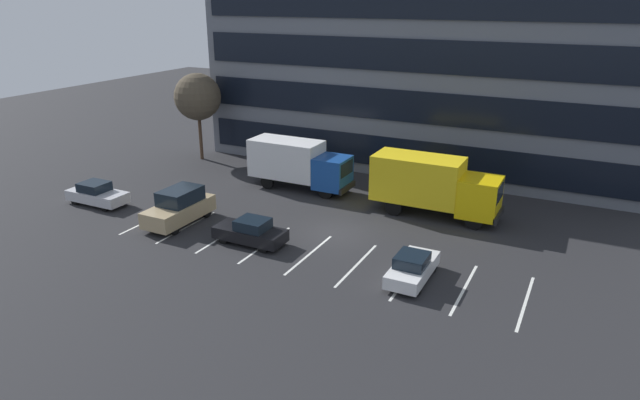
# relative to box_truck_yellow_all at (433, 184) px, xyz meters

# --- Properties ---
(ground_plane) EXTENTS (120.00, 120.00, 0.00)m
(ground_plane) POSITION_rel_box_truck_yellow_all_xyz_m (-4.24, -5.32, -2.10)
(ground_plane) COLOR #262628
(office_building) EXTENTS (34.93, 12.90, 18.00)m
(office_building) POSITION_rel_box_truck_yellow_all_xyz_m (-4.24, 12.63, 6.90)
(office_building) COLOR slate
(office_building) RESTS_ON ground_plane
(lot_markings) EXTENTS (22.54, 5.40, 0.01)m
(lot_markings) POSITION_rel_box_truck_yellow_all_xyz_m (-4.24, -8.64, -2.10)
(lot_markings) COLOR silver
(lot_markings) RESTS_ON ground_plane
(box_truck_yellow_all) EXTENTS (8.05, 2.66, 3.73)m
(box_truck_yellow_all) POSITION_rel_box_truck_yellow_all_xyz_m (0.00, 0.00, 0.00)
(box_truck_yellow_all) COLOR yellow
(box_truck_yellow_all) RESTS_ON ground_plane
(box_truck_blue) EXTENTS (7.51, 2.49, 3.48)m
(box_truck_blue) POSITION_rel_box_truck_yellow_all_xyz_m (-10.08, 0.74, -0.14)
(box_truck_blue) COLOR #194799
(box_truck_blue) RESTS_ON ground_plane
(sedan_silver) EXTENTS (4.20, 1.76, 1.50)m
(sedan_silver) POSITION_rel_box_truck_yellow_all_xyz_m (-20.54, -8.17, -1.39)
(sedan_silver) COLOR silver
(sedan_silver) RESTS_ON ground_plane
(suv_tan) EXTENTS (2.02, 4.76, 2.15)m
(suv_tan) POSITION_rel_box_truck_yellow_all_xyz_m (-13.43, -8.24, -1.06)
(suv_tan) COLOR tan
(suv_tan) RESTS_ON ground_plane
(sedan_black) EXTENTS (4.12, 1.72, 1.48)m
(sedan_black) POSITION_rel_box_truck_yellow_all_xyz_m (-7.86, -8.82, -1.40)
(sedan_black) COLOR black
(sedan_black) RESTS_ON ground_plane
(sedan_white) EXTENTS (1.66, 3.97, 1.42)m
(sedan_white) POSITION_rel_box_truck_yellow_all_xyz_m (1.62, -8.89, -1.43)
(sedan_white) COLOR white
(sedan_white) RESTS_ON ground_plane
(bare_tree) EXTENTS (3.86, 3.86, 7.24)m
(bare_tree) POSITION_rel_box_truck_yellow_all_xyz_m (-21.24, 3.86, 3.19)
(bare_tree) COLOR #473323
(bare_tree) RESTS_ON ground_plane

